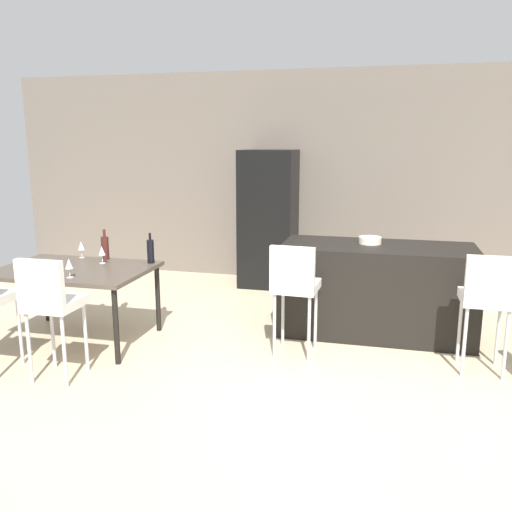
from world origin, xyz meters
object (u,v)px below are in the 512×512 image
Objects in this scene: bar_chair_middle at (487,295)px; dining_table at (75,274)px; wine_bottle_left at (105,247)px; refrigerator at (269,219)px; wine_glass_right at (102,251)px; dining_chair_far at (50,299)px; wine_glass_middle at (81,246)px; wine_bottle_inner at (151,251)px; fruit_bowl at (370,240)px; wine_glass_far at (69,264)px; kitchen_island at (376,289)px; bar_chair_left at (295,283)px.

bar_chair_middle is 3.78m from dining_table.
wine_bottle_left is 2.46m from refrigerator.
wine_glass_right is at bearing -69.62° from wine_bottle_left.
dining_chair_far is 3.55m from refrigerator.
refrigerator is (1.56, 2.09, 0.06)m from wine_glass_middle.
wine_bottle_inner is 0.82m from wine_glass_middle.
wine_glass_middle is at bearing 113.15° from dining_table.
wine_glass_right is 0.76× the size of fruit_bowl.
dining_table is 0.76m from wine_bottle_inner.
wine_bottle_inner is at bearing 76.20° from dining_chair_far.
wine_glass_middle is at bearing 114.93° from wine_glass_far.
bar_chair_middle is (0.91, -0.81, 0.24)m from kitchen_island.
kitchen_island is at bearing 10.40° from wine_bottle_left.
wine_bottle_left is at bearing -167.54° from fruit_bowl.
fruit_bowl is (2.60, 1.36, 0.09)m from wine_glass_far.
refrigerator is at bearing 53.24° from wine_glass_middle.
bar_chair_middle is 3.40× the size of wine_bottle_inner.
wine_glass_middle is at bearing -170.68° from kitchen_island.
wine_glass_middle is at bearing 178.50° from wine_bottle_left.
bar_chair_left is at bearing -7.41° from wine_glass_middle.
wine_bottle_inner is (0.63, 0.38, 0.18)m from dining_table.
bar_chair_left is 2.16m from dining_table.
wine_bottle_left reaches higher than bar_chair_middle.
fruit_bowl is at bearing 16.50° from wine_glass_right.
bar_chair_middle is at bearing 2.03° from dining_table.
wine_bottle_inner is at bearing 15.97° from wine_glass_right.
wine_bottle_left is 1.81× the size of wine_glass_right.
dining_table is 0.79× the size of refrigerator.
wine_glass_right is 2.58m from refrigerator.
dining_table is at bearing 117.15° from wine_glass_far.
kitchen_island is 1.33× the size of dining_table.
refrigerator is at bearing 133.19° from kitchen_island.
wine_bottle_left reaches higher than wine_glass_right.
bar_chair_middle reaches higher than wine_glass_far.
wine_bottle_left is (0.10, 0.43, 0.18)m from dining_table.
bar_chair_middle is 1.36m from fruit_bowl.
bar_chair_middle is 3.40m from refrigerator.
kitchen_island is 11.08× the size of wine_glass_far.
dining_table is at bearing -176.44° from bar_chair_left.
wine_glass_right is at bearing -28.35° from wine_glass_middle.
bar_chair_middle and dining_chair_far have the same top height.
wine_glass_right is at bearing 98.36° from dining_chair_far.
bar_chair_middle is 1.00× the size of dining_chair_far.
wine_bottle_left is 0.17× the size of refrigerator.
refrigerator is 2.06m from fruit_bowl.
dining_chair_far is (-2.54, -1.80, 0.24)m from kitchen_island.
refrigerator is at bearing 135.12° from bar_chair_middle.
dining_table is at bearing -102.57° from wine_bottle_left.
dining_chair_far is at bearing -144.62° from kitchen_island.
wine_glass_far reaches higher than dining_table.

